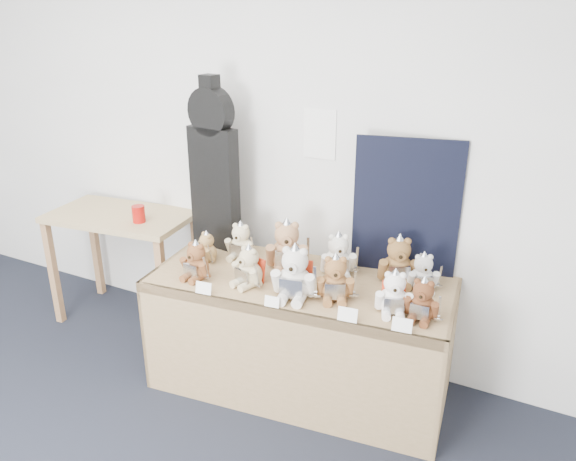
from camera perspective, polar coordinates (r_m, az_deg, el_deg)
The scene contains 22 objects.
room_shell at distance 3.40m, azimuth 3.21°, elevation 9.76°, with size 6.00×6.00×6.00m.
display_table at distance 3.25m, azimuth 0.82°, elevation -8.04°, with size 1.81×0.92×0.72m.
side_table at distance 4.16m, azimuth -16.52°, elevation -0.02°, with size 1.05×0.67×0.83m.
guitar_case at distance 3.54m, azimuth -7.56°, elevation 6.46°, with size 0.34×0.13×1.09m.
navy_board at distance 3.25m, azimuth 11.90°, elevation 2.31°, with size 0.60×0.02×0.80m, color black.
red_cup at distance 3.90m, azimuth -14.93°, elevation 1.63°, with size 0.09×0.09×0.11m, color #A9100B.
teddy_front_far_left at distance 3.25m, azimuth -9.32°, elevation -3.20°, with size 0.20×0.17×0.25m.
teddy_front_left at distance 3.14m, azimuth -4.02°, elevation -3.82°, with size 0.21×0.20×0.26m.
teddy_front_centre at distance 2.99m, azimuth 0.68°, elevation -4.55°, with size 0.28×0.25×0.33m.
teddy_front_right at distance 2.99m, azimuth 4.81°, elevation -5.03°, with size 0.23×0.22×0.28m.
teddy_front_far_right at distance 2.91m, azimuth 10.73°, elevation -6.41°, with size 0.22×0.20×0.26m.
teddy_front_end at distance 2.88m, azimuth 13.48°, elevation -7.02°, with size 0.20×0.16×0.25m.
teddy_back_left at distance 3.47m, azimuth -4.83°, elevation -1.23°, with size 0.21×0.18×0.26m.
teddy_back_centre_left at distance 3.30m, azimuth -0.11°, elevation -1.78°, with size 0.29×0.27×0.34m.
teddy_back_centre_right at distance 3.26m, azimuth 5.12°, elevation -2.62°, with size 0.24×0.23×0.28m.
teddy_back_right at distance 3.21m, azimuth 11.14°, elevation -3.21°, with size 0.26×0.25×0.31m.
teddy_back_end at distance 3.17m, azimuth 13.54°, elevation -4.30°, with size 0.20×0.19×0.24m.
teddy_back_far_left at distance 3.47m, azimuth -8.29°, elevation -1.78°, with size 0.17×0.17×0.21m.
entry_card_a at distance 3.10m, azimuth -8.58°, elevation -5.81°, with size 0.09×0.00×0.07m, color white.
entry_card_b at distance 2.94m, azimuth -1.65°, elevation -7.24°, with size 0.08×0.00×0.06m, color white.
entry_card_c at distance 2.83m, azimuth 6.07°, elevation -8.50°, with size 0.10×0.00×0.07m, color white.
entry_card_d at distance 2.79m, azimuth 11.52°, elevation -9.39°, with size 0.10×0.00×0.07m, color white.
Camera 1 is at (2.06, -0.54, 2.19)m, focal length 35.00 mm.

